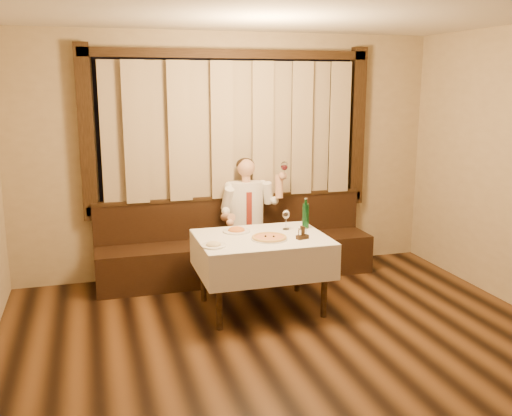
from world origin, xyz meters
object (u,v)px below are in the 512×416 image
object	(u,v)px
dining_table	(262,247)
seated_man	(248,210)
pasta_red	(236,228)
banquette	(236,251)
pizza	(269,238)
cruet_caddy	(302,234)
pasta_cream	(214,243)
green_bottle	(306,215)

from	to	relation	value
dining_table	seated_man	distance (m)	0.96
pasta_red	banquette	bearing A→B (deg)	75.99
pizza	pasta_red	distance (m)	0.43
cruet_caddy	seated_man	distance (m)	1.16
banquette	pasta_cream	size ratio (longest dim) A/B	13.64
banquette	seated_man	distance (m)	0.53
pizza	pasta_cream	size ratio (longest dim) A/B	1.52
dining_table	pasta_red	world-z (taller)	pasta_red
green_bottle	seated_man	world-z (taller)	seated_man
banquette	green_bottle	distance (m)	1.15
dining_table	pizza	bearing A→B (deg)	-71.98
cruet_caddy	pizza	bearing A→B (deg)	150.63
cruet_caddy	pasta_red	bearing A→B (deg)	126.49
dining_table	cruet_caddy	xyz separation A→B (m)	(0.35, -0.20, 0.15)
dining_table	pizza	xyz separation A→B (m)	(0.04, -0.12, 0.12)
pasta_red	cruet_caddy	world-z (taller)	cruet_caddy
pasta_red	green_bottle	distance (m)	0.74
pasta_red	dining_table	bearing A→B (deg)	-49.83
dining_table	cruet_caddy	bearing A→B (deg)	-29.57
dining_table	pasta_red	bearing A→B (deg)	130.17
pizza	green_bottle	bearing A→B (deg)	31.60
cruet_caddy	seated_man	size ratio (longest dim) A/B	0.09
dining_table	pasta_cream	distance (m)	0.59
pizza	dining_table	bearing A→B (deg)	108.02
pasta_cream	dining_table	bearing A→B (deg)	21.68
pizza	pasta_red	world-z (taller)	pasta_red
cruet_caddy	seated_man	bearing A→B (deg)	86.01
pizza	pasta_cream	xyz separation A→B (m)	(-0.57, -0.09, 0.02)
pasta_red	green_bottle	bearing A→B (deg)	-4.11
pasta_cream	seated_man	world-z (taller)	seated_man
pasta_cream	cruet_caddy	size ratio (longest dim) A/B	1.83
banquette	pasta_cream	world-z (taller)	banquette
seated_man	banquette	bearing A→B (deg)	144.74
pasta_red	green_bottle	size ratio (longest dim) A/B	0.87
pasta_red	green_bottle	xyz separation A→B (m)	(0.73, -0.05, 0.10)
pasta_red	green_bottle	world-z (taller)	green_bottle
banquette	pasta_cream	xyz separation A→B (m)	(-0.53, -1.23, 0.48)
banquette	pasta_red	xyz separation A→B (m)	(-0.20, -0.79, 0.48)
pasta_cream	banquette	bearing A→B (deg)	66.76
seated_man	pizza	bearing A→B (deg)	-94.70
dining_table	green_bottle	xyz separation A→B (m)	(0.53, 0.18, 0.24)
pizza	seated_man	world-z (taller)	seated_man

